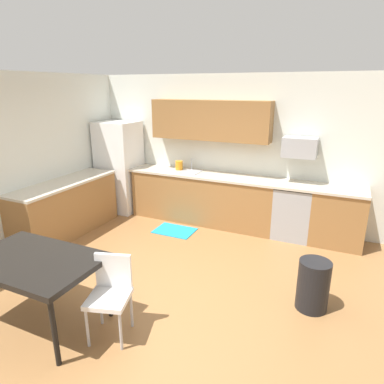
{
  "coord_description": "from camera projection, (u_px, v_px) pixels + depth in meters",
  "views": [
    {
      "loc": [
        1.96,
        -3.29,
        2.48
      ],
      "look_at": [
        0.0,
        1.0,
        1.0
      ],
      "focal_mm": 31.6,
      "sensor_mm": 36.0,
      "label": 1
    }
  ],
  "objects": [
    {
      "name": "sink_basin",
      "position": [
        188.0,
        175.0,
        6.38
      ],
      "size": [
        0.48,
        0.4,
        0.14
      ],
      "primitive_type": "cube",
      "color": "#A5A8AD",
      "rests_on": "countertop_back"
    },
    {
      "name": "refrigerator",
      "position": [
        120.0,
        167.0,
        6.89
      ],
      "size": [
        0.76,
        0.7,
        1.82
      ],
      "primitive_type": "cube",
      "color": "white",
      "rests_on": "ground"
    },
    {
      "name": "wall_back",
      "position": [
        229.0,
        150.0,
        6.27
      ],
      "size": [
        5.8,
        0.1,
        2.7
      ],
      "primitive_type": "cube",
      "color": "silver",
      "rests_on": "ground"
    },
    {
      "name": "sink_faucet",
      "position": [
        191.0,
        165.0,
        6.49
      ],
      "size": [
        0.02,
        0.02,
        0.24
      ],
      "primitive_type": "cylinder",
      "color": "#B2B5BA",
      "rests_on": "countertop_back"
    },
    {
      "name": "countertop_left",
      "position": [
        63.0,
        183.0,
        5.7
      ],
      "size": [
        0.64,
        2.0,
        0.04
      ],
      "primitive_type": "cube",
      "color": "beige",
      "rests_on": "cabinet_run_left"
    },
    {
      "name": "cabinet_run_back_right",
      "position": [
        338.0,
        218.0,
        5.44
      ],
      "size": [
        0.81,
        0.6,
        0.9
      ],
      "primitive_type": "cube",
      "color": "olive",
      "rests_on": "ground"
    },
    {
      "name": "upper_cabinets_back",
      "position": [
        210.0,
        120.0,
        6.03
      ],
      "size": [
        2.2,
        0.34,
        0.7
      ],
      "primitive_type": "cube",
      "color": "olive"
    },
    {
      "name": "floor_mat",
      "position": [
        175.0,
        231.0,
        6.06
      ],
      "size": [
        0.7,
        0.5,
        0.01
      ],
      "primitive_type": "cube",
      "color": "#198CBF",
      "rests_on": "ground"
    },
    {
      "name": "trash_bin",
      "position": [
        313.0,
        285.0,
        3.87
      ],
      "size": [
        0.36,
        0.36,
        0.6
      ],
      "primitive_type": "cylinder",
      "color": "black",
      "rests_on": "ground"
    },
    {
      "name": "chair_near_table",
      "position": [
        111.0,
        290.0,
        3.43
      ],
      "size": [
        0.5,
        0.5,
        0.85
      ],
      "color": "white",
      "rests_on": "ground"
    },
    {
      "name": "oven_range",
      "position": [
        293.0,
        211.0,
        5.72
      ],
      "size": [
        0.6,
        0.6,
        0.91
      ],
      "color": "#999BA0",
      "rests_on": "ground"
    },
    {
      "name": "ground_plane",
      "position": [
        160.0,
        287.0,
        4.37
      ],
      "size": [
        12.0,
        12.0,
        0.0
      ],
      "primitive_type": "plane",
      "color": "olive"
    },
    {
      "name": "cabinet_run_back",
      "position": [
        202.0,
        199.0,
        6.38
      ],
      "size": [
        2.74,
        0.6,
        0.9
      ],
      "primitive_type": "cube",
      "color": "olive",
      "rests_on": "ground"
    },
    {
      "name": "microwave",
      "position": [
        300.0,
        147.0,
        5.49
      ],
      "size": [
        0.54,
        0.36,
        0.32
      ],
      "primitive_type": "cube",
      "color": "#9EA0A5"
    },
    {
      "name": "kettle",
      "position": [
        179.0,
        166.0,
        6.46
      ],
      "size": [
        0.14,
        0.14,
        0.2
      ],
      "primitive_type": "cylinder",
      "color": "orange",
      "rests_on": "countertop_back"
    },
    {
      "name": "wall_left",
      "position": [
        2.0,
        166.0,
        5.02
      ],
      "size": [
        0.1,
        5.8,
        2.7
      ],
      "primitive_type": "cube",
      "color": "silver",
      "rests_on": "ground"
    },
    {
      "name": "countertop_back",
      "position": [
        222.0,
        177.0,
        6.09
      ],
      "size": [
        4.8,
        0.64,
        0.04
      ],
      "primitive_type": "cube",
      "color": "beige",
      "rests_on": "cabinet_run_back"
    },
    {
      "name": "cabinet_run_left",
      "position": [
        67.0,
        209.0,
        5.84
      ],
      "size": [
        0.6,
        2.0,
        0.9
      ],
      "primitive_type": "cube",
      "color": "olive",
      "rests_on": "ground"
    },
    {
      "name": "dining_table",
      "position": [
        33.0,
        264.0,
        3.53
      ],
      "size": [
        1.4,
        0.9,
        0.77
      ],
      "color": "black",
      "rests_on": "ground"
    }
  ]
}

